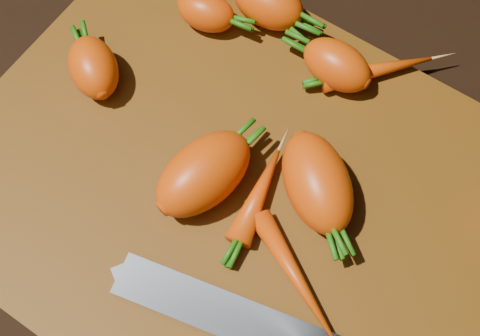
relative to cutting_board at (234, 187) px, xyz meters
The scene contains 12 objects.
ground 0.01m from the cutting_board, ahead, with size 2.00×2.00×0.01m, color black.
cutting_board is the anchor object (origin of this frame).
carrot_0 0.19m from the cutting_board, 113.58° to the left, with size 0.08×0.05×0.05m, color #DC4608.
carrot_1 0.17m from the cutting_board, behind, with size 0.07×0.05×0.05m, color #DC4608.
carrot_2 0.08m from the cutting_board, 26.18° to the left, with size 0.10×0.06×0.06m, color #DC4608.
carrot_3 0.04m from the cutting_board, 142.47° to the right, with size 0.10×0.06×0.06m, color #DC4608.
carrot_4 0.15m from the cutting_board, 83.24° to the left, with size 0.07×0.04×0.04m, color #DC4608.
carrot_5 0.18m from the cutting_board, 132.81° to the left, with size 0.06×0.04×0.04m, color #DC4608.
carrot_7 0.18m from the cutting_board, 73.74° to the left, with size 0.11×0.02×0.02m, color #DC4608.
carrot_8 0.10m from the cutting_board, 25.23° to the right, with size 0.12×0.02×0.02m, color #DC4608.
carrot_9 0.03m from the cutting_board, ahead, with size 0.09×0.02×0.02m, color #DC4608.
knife 0.13m from the cutting_board, 48.09° to the right, with size 0.33×0.10×0.02m.
Camera 1 is at (0.13, -0.19, 0.57)m, focal length 50.00 mm.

